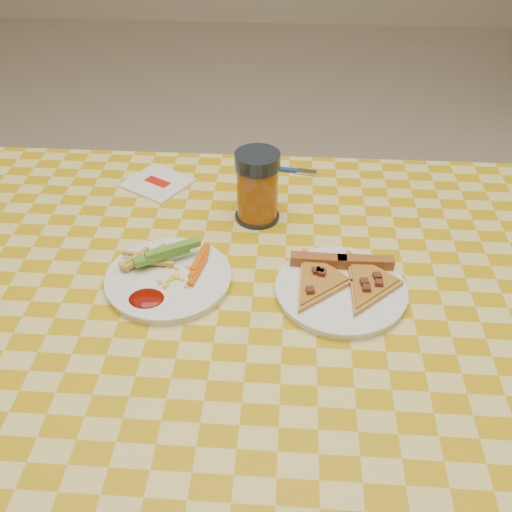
% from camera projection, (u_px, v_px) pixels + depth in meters
% --- Properties ---
extents(ground, '(8.00, 8.00, 0.00)m').
position_uv_depth(ground, '(255.00, 508.00, 1.43)').
color(ground, beige).
rests_on(ground, ground).
extents(table, '(1.28, 0.88, 0.76)m').
position_uv_depth(table, '(254.00, 314.00, 1.01)').
color(table, silver).
rests_on(table, ground).
extents(plate_left, '(0.26, 0.26, 0.01)m').
position_uv_depth(plate_left, '(169.00, 279.00, 0.96)').
color(plate_left, white).
rests_on(plate_left, table).
extents(plate_right, '(0.26, 0.26, 0.01)m').
position_uv_depth(plate_right, '(341.00, 291.00, 0.93)').
color(plate_right, white).
rests_on(plate_right, table).
extents(fries_veggies, '(0.17, 0.16, 0.04)m').
position_uv_depth(fries_veggies, '(164.00, 266.00, 0.96)').
color(fries_veggies, gold).
rests_on(fries_veggies, plate_left).
extents(pizza_slices, '(0.20, 0.19, 0.02)m').
position_uv_depth(pizza_slices, '(343.00, 279.00, 0.94)').
color(pizza_slices, gold).
rests_on(pizza_slices, plate_right).
extents(drink_glass, '(0.09, 0.09, 0.14)m').
position_uv_depth(drink_glass, '(257.00, 187.00, 1.07)').
color(drink_glass, black).
rests_on(drink_glass, table).
extents(napkin, '(0.16, 0.16, 0.01)m').
position_uv_depth(napkin, '(158.00, 183.00, 1.20)').
color(napkin, white).
rests_on(napkin, table).
extents(fork, '(0.13, 0.03, 0.01)m').
position_uv_depth(fork, '(287.00, 170.00, 1.25)').
color(fork, '#153896').
rests_on(fork, table).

